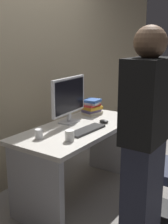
{
  "coord_description": "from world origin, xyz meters",
  "views": [
    {
      "loc": [
        -2.2,
        -1.54,
        1.56
      ],
      "look_at": [
        0.0,
        -0.05,
        0.88
      ],
      "focal_mm": 46.64,
      "sensor_mm": 36.0,
      "label": 1
    }
  ],
  "objects_px": {
    "person_at_desk": "(145,143)",
    "book_stack": "(92,107)",
    "keyboard": "(87,130)",
    "cup_near_keyboard": "(70,136)",
    "office_chair": "(151,169)",
    "desk": "(80,148)",
    "monitor": "(69,98)",
    "cup_by_monitor": "(39,134)",
    "mouse": "(104,121)"
  },
  "relations": [
    {
      "from": "person_at_desk",
      "to": "book_stack",
      "type": "distance_m",
      "value": 1.25
    },
    {
      "from": "person_at_desk",
      "to": "keyboard",
      "type": "xyz_separation_m",
      "value": [
        0.28,
        0.68,
        -0.1
      ]
    },
    {
      "from": "person_at_desk",
      "to": "cup_near_keyboard",
      "type": "bearing_deg",
      "value": 91.42
    },
    {
      "from": "office_chair",
      "to": "book_stack",
      "type": "xyz_separation_m",
      "value": [
        0.35,
        0.84,
        0.38
      ]
    },
    {
      "from": "desk",
      "to": "monitor",
      "type": "distance_m",
      "value": 0.51
    },
    {
      "from": "monitor",
      "to": "cup_near_keyboard",
      "type": "distance_m",
      "value": 0.58
    },
    {
      "from": "cup_near_keyboard",
      "to": "office_chair",
      "type": "bearing_deg",
      "value": -48.29
    },
    {
      "from": "desk",
      "to": "monitor",
      "type": "bearing_deg",
      "value": 73.43
    },
    {
      "from": "office_chair",
      "to": "person_at_desk",
      "type": "bearing_deg",
      "value": -165.99
    },
    {
      "from": "desk",
      "to": "cup_near_keyboard",
      "type": "relative_size",
      "value": 15.59
    },
    {
      "from": "office_chair",
      "to": "keyboard",
      "type": "distance_m",
      "value": 0.67
    },
    {
      "from": "person_at_desk",
      "to": "desk",
      "type": "bearing_deg",
      "value": 65.87
    },
    {
      "from": "monitor",
      "to": "cup_near_keyboard",
      "type": "height_order",
      "value": "monitor"
    },
    {
      "from": "cup_near_keyboard",
      "to": "book_stack",
      "type": "distance_m",
      "value": 0.88
    },
    {
      "from": "person_at_desk",
      "to": "keyboard",
      "type": "bearing_deg",
      "value": 67.57
    },
    {
      "from": "keyboard",
      "to": "person_at_desk",
      "type": "bearing_deg",
      "value": -109.23
    },
    {
      "from": "desk",
      "to": "office_chair",
      "type": "distance_m",
      "value": 0.71
    },
    {
      "from": "cup_near_keyboard",
      "to": "cup_by_monitor",
      "type": "height_order",
      "value": "cup_near_keyboard"
    },
    {
      "from": "desk",
      "to": "book_stack",
      "type": "relative_size",
      "value": 6.16
    },
    {
      "from": "desk",
      "to": "mouse",
      "type": "bearing_deg",
      "value": -30.83
    },
    {
      "from": "office_chair",
      "to": "monitor",
      "type": "relative_size",
      "value": 1.74
    },
    {
      "from": "mouse",
      "to": "cup_near_keyboard",
      "type": "bearing_deg",
      "value": -177.42
    },
    {
      "from": "office_chair",
      "to": "cup_near_keyboard",
      "type": "relative_size",
      "value": 10.31
    },
    {
      "from": "mouse",
      "to": "person_at_desk",
      "type": "bearing_deg",
      "value": -131.24
    },
    {
      "from": "cup_by_monitor",
      "to": "desk",
      "type": "bearing_deg",
      "value": -9.72
    },
    {
      "from": "cup_by_monitor",
      "to": "book_stack",
      "type": "relative_size",
      "value": 0.36
    },
    {
      "from": "cup_by_monitor",
      "to": "person_at_desk",
      "type": "bearing_deg",
      "value": -82.45
    },
    {
      "from": "keyboard",
      "to": "mouse",
      "type": "height_order",
      "value": "mouse"
    },
    {
      "from": "book_stack",
      "to": "cup_near_keyboard",
      "type": "bearing_deg",
      "value": -159.64
    },
    {
      "from": "office_chair",
      "to": "desk",
      "type": "bearing_deg",
      "value": 97.82
    },
    {
      "from": "office_chair",
      "to": "mouse",
      "type": "distance_m",
      "value": 0.66
    },
    {
      "from": "desk",
      "to": "book_stack",
      "type": "height_order",
      "value": "book_stack"
    },
    {
      "from": "monitor",
      "to": "cup_near_keyboard",
      "type": "xyz_separation_m",
      "value": [
        -0.43,
        -0.33,
        -0.21
      ]
    },
    {
      "from": "mouse",
      "to": "desk",
      "type": "bearing_deg",
      "value": 149.17
    },
    {
      "from": "office_chair",
      "to": "cup_near_keyboard",
      "type": "xyz_separation_m",
      "value": [
        -0.48,
        0.53,
        0.34
      ]
    },
    {
      "from": "keyboard",
      "to": "mouse",
      "type": "distance_m",
      "value": 0.31
    },
    {
      "from": "keyboard",
      "to": "cup_by_monitor",
      "type": "xyz_separation_m",
      "value": [
        -0.4,
        0.22,
        0.03
      ]
    },
    {
      "from": "cup_by_monitor",
      "to": "office_chair",
      "type": "bearing_deg",
      "value": -53.45
    },
    {
      "from": "office_chair",
      "to": "cup_by_monitor",
      "type": "relative_size",
      "value": 11.26
    },
    {
      "from": "mouse",
      "to": "cup_by_monitor",
      "type": "height_order",
      "value": "cup_by_monitor"
    },
    {
      "from": "person_at_desk",
      "to": "monitor",
      "type": "xyz_separation_m",
      "value": [
        0.41,
        0.98,
        0.14
      ]
    },
    {
      "from": "keyboard",
      "to": "cup_by_monitor",
      "type": "height_order",
      "value": "cup_by_monitor"
    },
    {
      "from": "office_chair",
      "to": "person_at_desk",
      "type": "height_order",
      "value": "person_at_desk"
    },
    {
      "from": "cup_by_monitor",
      "to": "mouse",
      "type": "bearing_deg",
      "value": -17.12
    },
    {
      "from": "office_chair",
      "to": "book_stack",
      "type": "relative_size",
      "value": 4.07
    },
    {
      "from": "desk",
      "to": "office_chair",
      "type": "bearing_deg",
      "value": -82.18
    },
    {
      "from": "desk",
      "to": "person_at_desk",
      "type": "distance_m",
      "value": 0.95
    },
    {
      "from": "desk",
      "to": "book_stack",
      "type": "distance_m",
      "value": 0.56
    },
    {
      "from": "book_stack",
      "to": "office_chair",
      "type": "bearing_deg",
      "value": -112.51
    },
    {
      "from": "keyboard",
      "to": "cup_near_keyboard",
      "type": "bearing_deg",
      "value": -171.69
    }
  ]
}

